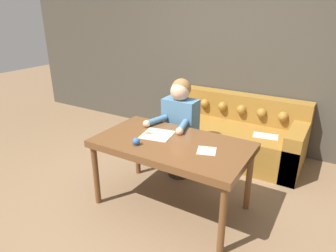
{
  "coord_description": "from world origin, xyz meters",
  "views": [
    {
      "loc": [
        1.45,
        -2.28,
        1.94
      ],
      "look_at": [
        0.0,
        0.12,
        0.83
      ],
      "focal_mm": 32.0,
      "sensor_mm": 36.0,
      "label": 1
    }
  ],
  "objects": [
    {
      "name": "scissors",
      "position": [
        -0.17,
        0.06,
        0.74
      ],
      "size": [
        0.2,
        0.07,
        0.01
      ],
      "color": "silver",
      "rests_on": "dining_table"
    },
    {
      "name": "person",
      "position": [
        -0.11,
        0.58,
        0.63
      ],
      "size": [
        0.49,
        0.58,
        1.21
      ],
      "color": "#33281E",
      "rests_on": "ground_plane"
    },
    {
      "name": "pattern_paper_offcut",
      "position": [
        0.49,
        -0.01,
        0.73
      ],
      "size": [
        0.21,
        0.22,
        0.0
      ],
      "color": "beige",
      "rests_on": "dining_table"
    },
    {
      "name": "wall_back",
      "position": [
        0.0,
        1.91,
        1.3
      ],
      "size": [
        8.0,
        0.06,
        2.6
      ],
      "color": "#474238",
      "rests_on": "ground_plane"
    },
    {
      "name": "couch",
      "position": [
        0.29,
        1.47,
        0.3
      ],
      "size": [
        1.79,
        0.89,
        0.81
      ],
      "color": "olive",
      "rests_on": "ground_plane"
    },
    {
      "name": "dining_table",
      "position": [
        0.12,
        -0.0,
        0.66
      ],
      "size": [
        1.5,
        0.84,
        0.73
      ],
      "color": "brown",
      "rests_on": "ground_plane"
    },
    {
      "name": "pin_cushion",
      "position": [
        -0.14,
        -0.23,
        0.77
      ],
      "size": [
        0.07,
        0.07,
        0.07
      ],
      "color": "#4C3828",
      "rests_on": "dining_table"
    },
    {
      "name": "ground_plane",
      "position": [
        0.0,
        0.0,
        0.0
      ],
      "size": [
        16.0,
        16.0,
        0.0
      ],
      "primitive_type": "plane",
      "color": "#846647"
    },
    {
      "name": "pattern_paper_main",
      "position": [
        -0.1,
        0.07,
        0.73
      ],
      "size": [
        0.35,
        0.35,
        0.0
      ],
      "color": "beige",
      "rests_on": "dining_table"
    }
  ]
}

